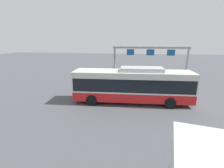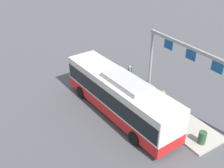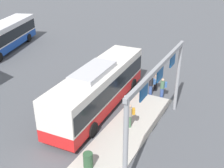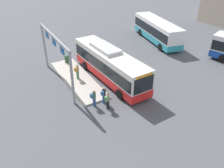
{
  "view_description": "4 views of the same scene",
  "coord_description": "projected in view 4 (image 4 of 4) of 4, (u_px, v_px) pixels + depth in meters",
  "views": [
    {
      "loc": [
        -0.3,
        14.83,
        5.87
      ],
      "look_at": [
        2.23,
        -1.7,
        1.29
      ],
      "focal_mm": 25.49,
      "sensor_mm": 36.0,
      "label": 1
    },
    {
      "loc": [
        -14.31,
        9.75,
        12.76
      ],
      "look_at": [
        1.77,
        -0.5,
        1.64
      ],
      "focal_mm": 43.85,
      "sensor_mm": 36.0,
      "label": 2
    },
    {
      "loc": [
        -15.23,
        -9.04,
        10.53
      ],
      "look_at": [
        1.34,
        -0.34,
        1.46
      ],
      "focal_mm": 43.96,
      "sensor_mm": 36.0,
      "label": 3
    },
    {
      "loc": [
        18.9,
        -10.43,
        12.26
      ],
      "look_at": [
        3.84,
        -1.89,
        1.89
      ],
      "focal_mm": 36.69,
      "sensor_mm": 36.0,
      "label": 4
    }
  ],
  "objects": [
    {
      "name": "bus_main",
      "position": [
        110.0,
        64.0,
        23.89
      ],
      "size": [
        11.26,
        3.13,
        3.46
      ],
      "rotation": [
        0.0,
        0.0,
        0.05
      ],
      "color": "red",
      "rests_on": "ground"
    },
    {
      "name": "trash_bin",
      "position": [
        67.0,
        59.0,
        27.74
      ],
      "size": [
        0.52,
        0.52,
        0.9
      ],
      "primitive_type": "cylinder",
      "color": "#2D5133",
      "rests_on": "platform_curb"
    },
    {
      "name": "person_waiting_far",
      "position": [
        77.0,
        71.0,
        24.05
      ],
      "size": [
        0.52,
        0.6,
        1.67
      ],
      "rotation": [
        0.0,
        0.0,
        2.07
      ],
      "color": "#476B4C",
      "rests_on": "platform_curb"
    },
    {
      "name": "platform_sign_gantry",
      "position": [
        55.0,
        49.0,
        22.21
      ],
      "size": [
        9.03,
        0.24,
        5.2
      ],
      "color": "gray",
      "rests_on": "ground"
    },
    {
      "name": "person_boarding",
      "position": [
        108.0,
        100.0,
        19.76
      ],
      "size": [
        0.51,
        0.6,
        1.67
      ],
      "rotation": [
        0.0,
        0.0,
        2.04
      ],
      "color": "black",
      "rests_on": "ground"
    },
    {
      "name": "person_waiting_mid",
      "position": [
        104.0,
        95.0,
        20.49
      ],
      "size": [
        0.55,
        0.6,
        1.67
      ],
      "rotation": [
        0.0,
        0.0,
        2.17
      ],
      "color": "#334C8C",
      "rests_on": "ground"
    },
    {
      "name": "bus_background_left",
      "position": [
        157.0,
        30.0,
        33.86
      ],
      "size": [
        10.97,
        4.56,
        3.1
      ],
      "rotation": [
        0.0,
        0.0,
        -0.2
      ],
      "color": "teal",
      "rests_on": "ground"
    },
    {
      "name": "platform_curb",
      "position": [
        77.0,
        79.0,
        24.67
      ],
      "size": [
        10.0,
        2.8,
        0.16
      ],
      "primitive_type": "cube",
      "color": "#B2ADA3",
      "rests_on": "ground"
    },
    {
      "name": "person_waiting_near",
      "position": [
        94.0,
        98.0,
        20.1
      ],
      "size": [
        0.43,
        0.58,
        1.67
      ],
      "rotation": [
        0.0,
        0.0,
        1.82
      ],
      "color": "#334C8C",
      "rests_on": "ground"
    },
    {
      "name": "ground_plane",
      "position": [
        110.0,
        79.0,
        24.82
      ],
      "size": [
        120.0,
        120.0,
        0.0
      ],
      "primitive_type": "plane",
      "color": "#4C4F54"
    }
  ]
}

